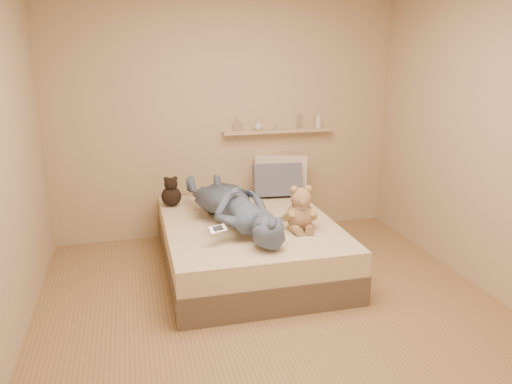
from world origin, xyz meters
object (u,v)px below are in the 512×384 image
object	(u,v)px
pillow_cream	(281,174)
wall_shelf	(279,131)
dark_plush	(171,193)
teddy_bear	(301,212)
person	(233,205)
game_console	(218,229)
bed	(248,244)
pillow_grey	(277,180)

from	to	relation	value
pillow_cream	wall_shelf	distance (m)	0.46
pillow_cream	dark_plush	bearing A→B (deg)	-169.81
dark_plush	wall_shelf	world-z (taller)	wall_shelf
teddy_bear	wall_shelf	world-z (taller)	wall_shelf
person	game_console	bearing A→B (deg)	51.56
person	pillow_cream	bearing A→B (deg)	-140.56
bed	pillow_cream	distance (m)	1.09
bed	teddy_bear	xyz separation A→B (m)	(0.38, -0.32, 0.39)
bed	pillow_grey	distance (m)	0.93
pillow_grey	person	distance (m)	0.99
bed	person	distance (m)	0.44
dark_plush	person	distance (m)	0.84
teddy_bear	wall_shelf	distance (m)	1.34
game_console	teddy_bear	world-z (taller)	teddy_bear
game_console	dark_plush	bearing A→B (deg)	103.42
game_console	wall_shelf	bearing A→B (deg)	56.98
dark_plush	bed	bearing A→B (deg)	-44.37
bed	wall_shelf	distance (m)	1.38
pillow_grey	pillow_cream	bearing A→B (deg)	60.01
game_console	wall_shelf	distance (m)	1.75
pillow_cream	wall_shelf	xyz separation A→B (m)	(-0.01, 0.08, 0.45)
teddy_bear	dark_plush	distance (m)	1.38
wall_shelf	person	bearing A→B (deg)	-125.70
dark_plush	wall_shelf	size ratio (longest dim) A/B	0.25
bed	dark_plush	size ratio (longest dim) A/B	6.28
bed	teddy_bear	bearing A→B (deg)	-40.58
person	dark_plush	bearing A→B (deg)	-67.24
teddy_bear	pillow_cream	world-z (taller)	pillow_cream
pillow_cream	pillow_grey	size ratio (longest dim) A/B	1.10
pillow_grey	wall_shelf	world-z (taller)	wall_shelf
person	wall_shelf	distance (m)	1.29
bed	pillow_cream	size ratio (longest dim) A/B	3.45
teddy_bear	pillow_cream	bearing A→B (deg)	81.16
pillow_grey	bed	bearing A→B (deg)	-124.72
bed	dark_plush	xyz separation A→B (m)	(-0.63, 0.62, 0.36)
game_console	dark_plush	size ratio (longest dim) A/B	0.54
pillow_grey	wall_shelf	distance (m)	0.53
teddy_bear	pillow_grey	bearing A→B (deg)	84.44
bed	person	world-z (taller)	person
pillow_cream	wall_shelf	size ratio (longest dim) A/B	0.46
dark_plush	pillow_grey	bearing A→B (deg)	3.81
game_console	person	world-z (taller)	person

